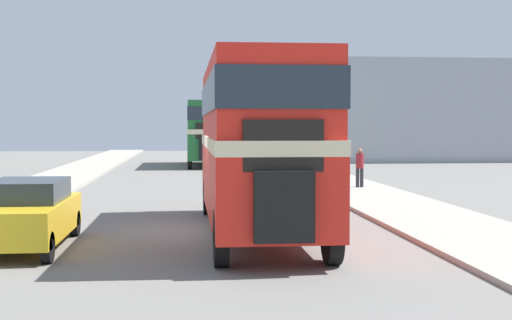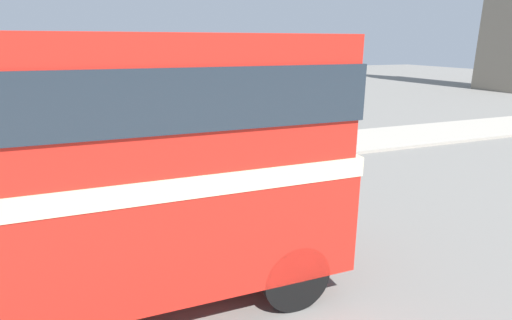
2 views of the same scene
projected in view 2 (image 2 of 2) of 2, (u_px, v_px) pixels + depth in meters
name	position (u px, v px, depth m)	size (l,w,h in m)	color
ground_plane	(78.00, 268.00, 7.66)	(120.00, 120.00, 0.00)	slate
sidewalk_left	(86.00, 167.00, 13.69)	(3.50, 120.00, 0.12)	#A8A093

